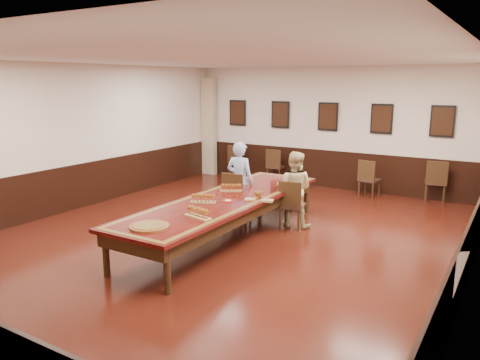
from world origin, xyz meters
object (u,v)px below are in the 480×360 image
Objects in this scene: spare_chair_c at (370,178)px; spare_chair_d at (436,181)px; spare_chair_b at (276,166)px; carved_platter at (149,226)px; person_woman at (294,189)px; chair_woman at (292,204)px; spare_chair_a at (238,161)px; chair_man at (237,196)px; conference_table at (226,206)px; person_man at (240,181)px.

spare_chair_c is 0.93× the size of spare_chair_d.
spare_chair_b reaches higher than carved_platter.
spare_chair_b reaches higher than spare_chair_c.
spare_chair_d is 0.67× the size of person_woman.
spare_chair_d is (2.04, 3.59, 0.03)m from chair_woman.
spare_chair_d is (5.47, 0.02, 0.02)m from spare_chair_a.
chair_man reaches higher than carved_platter.
conference_table is (-2.79, -4.81, 0.11)m from spare_chair_d.
chair_man reaches higher than spare_chair_a.
spare_chair_d is at bearing -133.59° from chair_man.
spare_chair_b is (1.25, 0.00, -0.01)m from spare_chair_a.
carved_platter is (-2.79, -6.82, 0.27)m from spare_chair_d.
person_woman is (3.42, -3.46, 0.26)m from spare_chair_a.
conference_table is at bearing 123.08° from spare_chair_a.
chair_man is 0.20× the size of conference_table.
person_man is at bearing 125.94° from spare_chair_a.
carved_platter is at bearing -89.96° from conference_table.
spare_chair_a is (-2.26, 3.69, -0.02)m from chair_man.
spare_chair_d is 0.20× the size of conference_table.
spare_chair_a is at bearing -10.86° from spare_chair_d.
conference_table is (-0.75, -1.23, 0.13)m from chair_woman.
person_man is 3.24m from carved_platter.
spare_chair_d is at bearing -128.90° from chair_woman.
chair_woman is at bearing 137.75° from spare_chair_a.
spare_chair_d is at bearing -134.48° from person_man.
chair_woman is 0.29m from person_woman.
person_woman is at bearing 48.36° from spare_chair_d.
spare_chair_a is (-3.43, 3.56, 0.01)m from chair_woman.
spare_chair_c is 1.50× the size of carved_platter.
chair_woman and spare_chair_b have the same top height.
person_man is (-1.18, -0.02, 0.33)m from chair_woman.
chair_woman is 1.23m from person_man.
person_man is at bearing -8.26° from chair_woman.
spare_chair_b is 0.19× the size of conference_table.
person_man is at bearing 102.08° from spare_chair_b.
chair_woman is 1.44m from conference_table.
chair_man reaches higher than spare_chair_d.
spare_chair_a is at bearing 119.26° from conference_table.
chair_woman is at bearing 178.31° from person_man.
person_woman is 3.41m from carved_platter.
spare_chair_a is at bearing -60.58° from person_man.
spare_chair_b reaches higher than conference_table.
chair_woman is 4.18m from spare_chair_b.
spare_chair_b is at bearing -77.51° from chair_man.
spare_chair_d reaches higher than conference_table.
spare_chair_d is at bearing -129.81° from person_woman.
person_woman reaches higher than chair_man.
spare_chair_d reaches higher than spare_chair_a.
spare_chair_a is at bearing -55.34° from chair_woman.
person_woman is (1.17, 0.12, -0.06)m from person_man.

